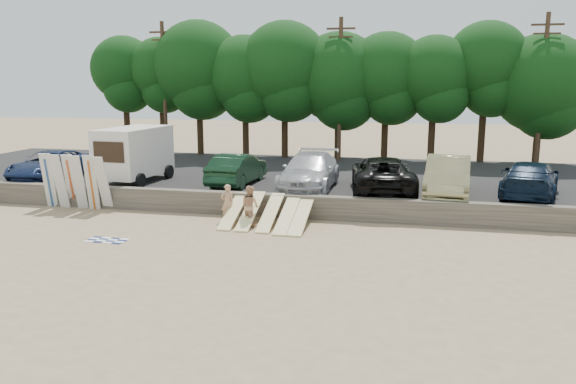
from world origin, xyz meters
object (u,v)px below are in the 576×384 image
(car_5, at_px, (530,179))
(beachgoer_a, at_px, (227,203))
(car_0, at_px, (50,165))
(car_2, at_px, (309,171))
(car_3, at_px, (383,174))
(car_4, at_px, (448,176))
(car_1, at_px, (237,169))
(box_trailer, at_px, (134,152))
(beachgoer_b, at_px, (250,206))
(cooler, at_px, (301,219))

(car_5, xyz_separation_m, beachgoer_a, (-12.67, -4.43, -0.72))
(car_0, height_order, car_2, car_2)
(car_2, distance_m, car_3, 3.46)
(car_4, distance_m, car_5, 3.60)
(car_0, bearing_deg, car_1, 1.57)
(beachgoer_a, bearing_deg, car_3, 176.54)
(car_0, xyz_separation_m, car_3, (17.30, 0.26, 0.09))
(box_trailer, height_order, car_4, box_trailer)
(car_1, xyz_separation_m, beachgoer_b, (2.16, -5.17, -0.65))
(car_0, distance_m, cooler, 14.69)
(box_trailer, relative_size, beachgoer_b, 2.73)
(cooler, bearing_deg, box_trailer, 155.94)
(car_3, relative_size, beachgoer_b, 3.60)
(car_1, height_order, beachgoer_a, car_1)
(car_0, height_order, beachgoer_a, car_0)
(car_4, bearing_deg, car_2, -177.46)
(car_5, xyz_separation_m, cooler, (-9.59, -4.03, -1.34))
(car_1, distance_m, beachgoer_a, 4.80)
(beachgoer_a, height_order, cooler, beachgoer_a)
(car_0, xyz_separation_m, car_1, (10.09, 0.66, 0.04))
(car_5, distance_m, cooler, 10.49)
(car_1, xyz_separation_m, beachgoer_a, (1.01, -4.64, -0.69))
(car_0, distance_m, car_5, 23.78)
(car_2, relative_size, car_4, 1.09)
(car_2, xyz_separation_m, car_3, (3.45, 0.04, -0.02))
(beachgoer_b, bearing_deg, cooler, -121.80)
(beachgoer_a, bearing_deg, car_2, -160.94)
(car_1, xyz_separation_m, car_5, (13.69, -0.21, 0.02))
(car_1, height_order, car_2, car_2)
(car_3, height_order, beachgoer_a, car_3)
(cooler, bearing_deg, car_1, 131.86)
(box_trailer, distance_m, beachgoer_a, 7.75)
(car_1, bearing_deg, cooler, 137.11)
(car_1, relative_size, car_5, 0.86)
(car_4, bearing_deg, cooler, -144.65)
(beachgoer_b, bearing_deg, beachgoer_a, 7.73)
(box_trailer, distance_m, car_5, 19.03)
(box_trailer, xyz_separation_m, car_1, (5.33, 0.45, -0.78))
(car_2, height_order, car_4, car_4)
(car_2, xyz_separation_m, beachgoer_a, (-2.74, -4.21, -0.76))
(car_3, xyz_separation_m, car_4, (2.91, -0.29, 0.06))
(car_3, bearing_deg, car_1, -9.64)
(car_0, height_order, beachgoer_b, car_0)
(car_2, distance_m, beachgoer_b, 5.05)
(car_3, xyz_separation_m, beachgoer_a, (-6.19, -4.24, -0.74))
(cooler, bearing_deg, beachgoer_b, -156.48)
(car_2, relative_size, beachgoer_b, 3.53)
(car_1, relative_size, cooler, 12.47)
(car_2, xyz_separation_m, car_5, (9.94, 0.23, -0.05))
(car_5, relative_size, cooler, 14.58)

